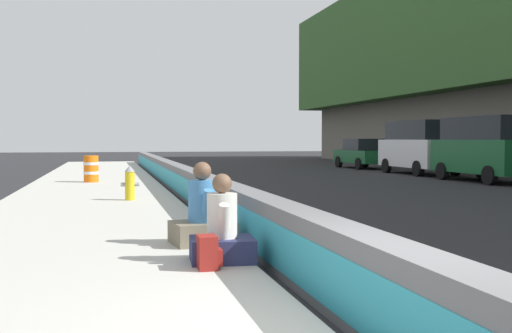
% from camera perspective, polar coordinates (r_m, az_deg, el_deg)
% --- Properties ---
extents(jersey_barrier, '(76.00, 0.45, 0.85)m').
position_cam_1_polar(jersey_barrier, '(5.03, 13.29, -12.00)').
color(jersey_barrier, slate).
rests_on(jersey_barrier, ground_plane).
extents(fire_hydrant, '(0.26, 0.46, 0.88)m').
position_cam_1_polar(fire_hydrant, '(16.08, -11.45, -1.43)').
color(fire_hydrant, gold).
rests_on(fire_hydrant, sidewalk_strip).
extents(seated_person_foreground, '(0.73, 0.84, 1.11)m').
position_cam_1_polar(seated_person_foreground, '(7.90, -3.11, -6.17)').
color(seated_person_foreground, '#23284C').
rests_on(seated_person_foreground, sidewalk_strip).
extents(seated_person_middle, '(0.86, 0.96, 1.21)m').
position_cam_1_polar(seated_person_middle, '(9.23, -4.92, -4.72)').
color(seated_person_middle, '#706651').
rests_on(seated_person_middle, sidewalk_strip).
extents(backpack, '(0.32, 0.28, 0.40)m').
position_cam_1_polar(backpack, '(7.47, -4.40, -7.86)').
color(backpack, maroon).
rests_on(backpack, sidewalk_strip).
extents(construction_barrel, '(0.54, 0.54, 0.95)m').
position_cam_1_polar(construction_barrel, '(23.17, -14.82, -0.20)').
color(construction_barrel, orange).
rests_on(construction_barrel, sidewalk_strip).
extents(parked_car_fourth, '(5.11, 2.13, 2.56)m').
position_cam_1_polar(parked_car_fourth, '(26.08, 20.30, 1.63)').
color(parked_car_fourth, '#145128').
rests_on(parked_car_fourth, ground_plane).
extents(parked_car_midline, '(5.10, 2.11, 2.56)m').
position_cam_1_polar(parked_car_midline, '(30.88, 14.74, 1.82)').
color(parked_car_midline, silver).
rests_on(parked_car_midline, ground_plane).
extents(parked_car_far, '(4.56, 2.07, 1.71)m').
position_cam_1_polar(parked_car_far, '(36.58, 9.70, 1.19)').
color(parked_car_far, '#145128').
rests_on(parked_car_far, ground_plane).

